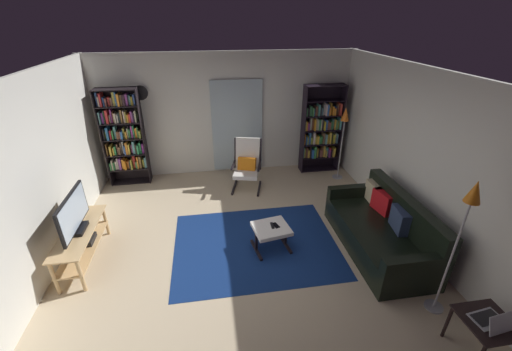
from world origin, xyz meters
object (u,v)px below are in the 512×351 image
(television, at_px, (74,215))
(lounge_armchair, at_px, (247,163))
(tv_remote, at_px, (272,225))
(bookshelf_near_sofa, at_px, (321,130))
(floor_lamp_by_sofa, at_px, (466,215))
(ottoman, at_px, (271,231))
(floor_lamp_by_shelf, at_px, (344,124))
(bookshelf_near_tv, at_px, (124,135))
(cell_phone, at_px, (276,225))
(tv_stand, at_px, (82,240))
(laptop, at_px, (495,321))
(wall_clock, at_px, (140,93))
(leather_sofa, at_px, (382,231))
(side_table, at_px, (486,327))

(television, bearing_deg, lounge_armchair, 35.39)
(tv_remote, bearing_deg, bookshelf_near_sofa, 57.04)
(floor_lamp_by_sofa, bearing_deg, ottoman, 141.32)
(bookshelf_near_sofa, xyz_separation_m, floor_lamp_by_shelf, (0.29, -0.49, 0.29))
(bookshelf_near_tv, height_order, cell_phone, bookshelf_near_tv)
(tv_stand, bearing_deg, lounge_armchair, 35.14)
(floor_lamp_by_sofa, xyz_separation_m, laptop, (0.07, -0.64, -0.84))
(cell_phone, xyz_separation_m, wall_clock, (-2.18, 2.80, 1.45))
(laptop, distance_m, wall_clock, 6.42)
(leather_sofa, xyz_separation_m, wall_clock, (-3.78, 3.06, 1.54))
(television, xyz_separation_m, floor_lamp_by_shelf, (4.66, 1.96, 0.43))
(television, bearing_deg, bookshelf_near_sofa, 29.31)
(cell_phone, xyz_separation_m, laptop, (1.77, -2.08, 0.13))
(tv_remote, bearing_deg, tv_stand, 176.16)
(bookshelf_near_tv, bearing_deg, tv_remote, -45.65)
(television, relative_size, floor_lamp_by_sofa, 0.53)
(floor_lamp_by_sofa, height_order, wall_clock, wall_clock)
(ottoman, xyz_separation_m, side_table, (1.83, -2.01, 0.06))
(bookshelf_near_tv, distance_m, side_table, 6.41)
(bookshelf_near_tv, distance_m, wall_clock, 0.92)
(bookshelf_near_tv, xyz_separation_m, tv_remote, (2.55, -2.61, -0.65))
(ottoman, relative_size, floor_lamp_by_sofa, 0.33)
(lounge_armchair, xyz_separation_m, wall_clock, (-2.01, 0.80, 1.32))
(tv_stand, distance_m, leather_sofa, 4.42)
(bookshelf_near_sofa, bearing_deg, wall_clock, 176.66)
(cell_phone, bearing_deg, floor_lamp_by_sofa, -59.95)
(tv_stand, distance_m, television, 0.45)
(television, height_order, leather_sofa, television)
(lounge_armchair, bearing_deg, bookshelf_near_sofa, 18.60)
(tv_stand, bearing_deg, leather_sofa, -5.27)
(tv_stand, bearing_deg, cell_phone, -2.95)
(tv_remote, height_order, wall_clock, wall_clock)
(lounge_armchair, bearing_deg, leather_sofa, -51.97)
(television, xyz_separation_m, cell_phone, (2.80, -0.13, -0.40))
(bookshelf_near_sofa, bearing_deg, television, -150.69)
(bookshelf_near_tv, xyz_separation_m, floor_lamp_by_shelf, (4.46, -0.51, 0.18))
(lounge_armchair, xyz_separation_m, ottoman, (0.10, -2.02, -0.21))
(bookshelf_near_tv, relative_size, cell_phone, 14.25)
(tv_remote, xyz_separation_m, laptop, (1.82, -2.08, 0.13))
(lounge_armchair, relative_size, ottoman, 1.72)
(tv_stand, xyz_separation_m, floor_lamp_by_sofa, (4.51, -1.59, 1.01))
(bookshelf_near_tv, relative_size, tv_remote, 13.85)
(floor_lamp_by_shelf, bearing_deg, cell_phone, -131.64)
(wall_clock, bearing_deg, tv_remote, -52.84)
(leather_sofa, relative_size, lounge_armchair, 1.93)
(tv_stand, bearing_deg, bookshelf_near_sofa, 29.15)
(laptop, bearing_deg, tv_stand, 154.04)
(bookshelf_near_sofa, distance_m, laptop, 4.69)
(leather_sofa, bearing_deg, side_table, -84.67)
(lounge_armchair, height_order, floor_lamp_by_sofa, floor_lamp_by_sofa)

